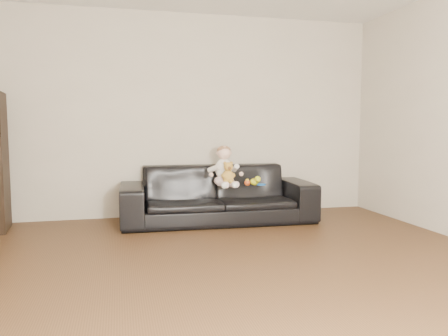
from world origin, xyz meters
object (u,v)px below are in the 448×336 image
object	(u,v)px
sofa	(217,194)
toy_blue_disc	(261,184)
baby	(224,169)
toy_rattle	(247,183)
teddy_bear	(228,173)
toy_green	(254,182)

from	to	relation	value
sofa	toy_blue_disc	bearing A→B (deg)	-10.19
baby	toy_blue_disc	xyz separation A→B (m)	(0.47, 0.01, -0.21)
sofa	baby	distance (m)	0.35
toy_blue_disc	toy_rattle	bearing A→B (deg)	-170.93
toy_rattle	toy_blue_disc	size ratio (longest dim) A/B	0.66
sofa	toy_blue_disc	size ratio (longest dim) A/B	20.80
teddy_bear	toy_blue_disc	bearing A→B (deg)	6.13
baby	teddy_bear	distance (m)	0.15
teddy_bear	toy_rattle	xyz separation A→B (m)	(0.27, 0.13, -0.14)
teddy_bear	toy_green	world-z (taller)	teddy_bear
toy_green	toy_blue_disc	size ratio (longest dim) A/B	1.11
toy_green	toy_rattle	distance (m)	0.10
toy_rattle	toy_blue_disc	bearing A→B (deg)	9.07
baby	toy_rattle	distance (m)	0.33
sofa	toy_rattle	size ratio (longest dim) A/B	31.29
baby	toy_green	world-z (taller)	baby
baby	teddy_bear	world-z (taller)	baby
toy_rattle	toy_blue_disc	world-z (taller)	toy_rattle
teddy_bear	toy_rattle	size ratio (longest dim) A/B	3.41
baby	toy_blue_disc	size ratio (longest dim) A/B	4.37
baby	teddy_bear	bearing A→B (deg)	-103.09
toy_rattle	toy_blue_disc	xyz separation A→B (m)	(0.18, 0.03, -0.03)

